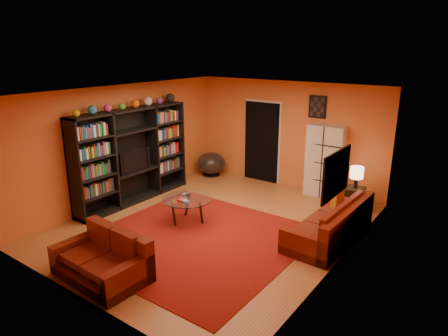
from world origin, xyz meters
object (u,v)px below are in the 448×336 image
Objects in this scene: side_table at (354,199)px; storage_cabinet at (325,161)px; table_lamp at (357,173)px; entertainment_unit at (132,156)px; loveseat at (106,259)px; bowl_chair at (211,163)px; sofa at (333,225)px; coffee_table at (187,201)px; tv at (133,160)px.

storage_cabinet is at bearing 153.84° from side_table.
entertainment_unit is at bearing -150.91° from table_lamp.
loveseat is 5.22m from bowl_chair.
entertainment_unit is 1.39× the size of sofa.
loveseat reaches higher than bowl_chair.
coffee_table is at bearing -134.06° from table_lamp.
coffee_table is (1.72, -0.16, -0.51)m from tv.
table_lamp is at bearing -22.27° from loveseat.
storage_cabinet is at bearing -49.41° from tv.
entertainment_unit reaches higher than coffee_table.
table_lamp is at bearing -1.94° from bowl_chair.
sofa is 1.61m from side_table.
tv is 4.49m from sofa.
tv is 4.84m from table_lamp.
coffee_table is at bearing -95.38° from tv.
bowl_chair is 4.01m from table_lamp.
loveseat is at bearing -124.79° from sofa.
entertainment_unit reaches higher than side_table.
table_lamp reaches higher than sofa.
entertainment_unit is at bearing 42.68° from loveseat.
side_table is (2.22, 4.78, -0.04)m from loveseat.
tv is at bearing 42.47° from loveseat.
bowl_chair is at bearing -5.06° from tv.
tv is 1.80m from coffee_table.
coffee_table is 0.59× the size of storage_cabinet.
coffee_table is (1.77, -0.20, -0.59)m from entertainment_unit.
tv reaches higher than side_table.
storage_cabinet is 3.60× the size of table_lamp.
side_table is at bearing 45.94° from coffee_table.
entertainment_unit is 6.43× the size of table_lamp.
bowl_chair is (-3.09, -0.30, -0.50)m from storage_cabinet.
sofa is 1.70m from table_lamp.
tv is at bearing -40.11° from entertainment_unit.
side_table is (2.49, 2.57, -0.21)m from coffee_table.
tv is 1.84× the size of table_lamp.
tv is 4.37m from storage_cabinet.
bowl_chair reaches higher than side_table.
bowl_chair is 1.55× the size of side_table.
loveseat is 5.30m from table_lamp.
sofa and loveseat have the same top height.
side_table is at bearing 29.09° from entertainment_unit.
sofa reaches higher than coffee_table.
sofa is 3.97m from loveseat.
tv is 1.11× the size of bowl_chair.
entertainment_unit is 1.87m from coffee_table.
storage_cabinet is (3.32, 2.84, -0.13)m from tv.
loveseat is 1.92× the size of bowl_chair.
side_table is at bearing -1.94° from bowl_chair.
side_table is at bearing -29.23° from storage_cabinet.
loveseat is 2.24m from coffee_table.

